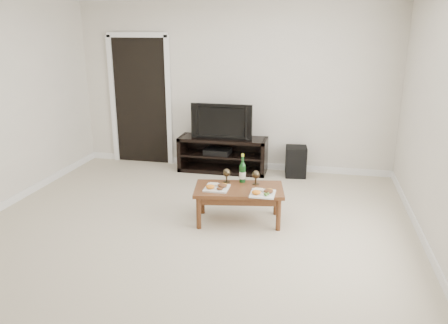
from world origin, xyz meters
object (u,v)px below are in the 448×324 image
(subwoofer, at_px, (296,161))
(media_console, at_px, (223,154))
(coffee_table, at_px, (239,205))
(television, at_px, (223,120))

(subwoofer, bearing_deg, media_console, 173.77)
(subwoofer, distance_m, coffee_table, 1.90)
(media_console, bearing_deg, subwoofer, -0.10)
(television, distance_m, subwoofer, 1.29)
(media_console, xyz_separation_m, television, (0.00, 0.00, 0.55))
(media_console, distance_m, television, 0.55)
(television, bearing_deg, media_console, 0.00)
(media_console, xyz_separation_m, subwoofer, (1.15, -0.00, -0.04))
(coffee_table, bearing_deg, television, 107.98)
(television, bearing_deg, subwoofer, 0.15)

